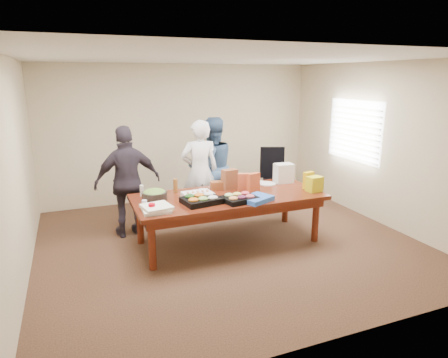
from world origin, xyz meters
name	(u,v)px	position (x,y,z in m)	size (l,w,h in m)	color
floor	(228,242)	(0.00, 0.00, -0.01)	(5.50, 5.00, 0.02)	#47301E
ceiling	(229,57)	(0.00, 0.00, 2.71)	(5.50, 5.00, 0.02)	white
wall_back	(182,133)	(0.00, 2.50, 1.35)	(5.50, 0.04, 2.70)	beige
wall_front	(337,207)	(0.00, -2.50, 1.35)	(5.50, 0.04, 2.70)	beige
wall_left	(16,172)	(-2.75, 0.00, 1.35)	(0.04, 5.00, 2.70)	beige
wall_right	(378,144)	(2.75, 0.00, 1.35)	(0.04, 5.00, 2.70)	beige
window_panel	(354,131)	(2.72, 0.60, 1.50)	(0.03, 1.40, 1.10)	white
window_blinds	(352,131)	(2.68, 0.60, 1.50)	(0.04, 1.36, 1.00)	beige
conference_table	(228,219)	(0.00, 0.00, 0.38)	(2.80, 1.20, 0.75)	#4C1C0F
office_chair	(277,180)	(1.47, 1.17, 0.55)	(0.56, 0.56, 1.10)	black
person_center	(200,172)	(-0.11, 1.00, 0.89)	(0.65, 0.42, 1.77)	white
person_right	(212,168)	(0.19, 1.23, 0.89)	(0.86, 0.67, 1.78)	#3A577E
person_left	(128,182)	(-1.34, 0.85, 0.87)	(1.02, 0.43, 1.75)	#29222B
veggie_tray	(201,200)	(-0.49, -0.21, 0.79)	(0.50, 0.39, 0.08)	black
fruit_tray	(239,199)	(0.03, -0.33, 0.78)	(0.46, 0.36, 0.07)	black
sheet_cake	(198,195)	(-0.46, 0.06, 0.79)	(0.42, 0.32, 0.07)	white
salad_bowl	(155,196)	(-1.06, 0.19, 0.81)	(0.36, 0.36, 0.12)	#2A2723
chip_bag_blue	(256,199)	(0.26, -0.41, 0.78)	(0.43, 0.33, 0.07)	blue
chip_bag_red	(253,183)	(0.41, 0.01, 0.90)	(0.20, 0.08, 0.29)	#BD4C25
chip_bag_yellow	(308,180)	(1.30, -0.13, 0.88)	(0.18, 0.07, 0.27)	yellow
chip_bag_orange	(244,182)	(0.30, 0.13, 0.89)	(0.18, 0.08, 0.27)	#D45A34
mayo_jar	(227,184)	(0.11, 0.34, 0.83)	(0.10, 0.10, 0.15)	beige
mustard_bottle	(236,182)	(0.26, 0.33, 0.84)	(0.06, 0.06, 0.18)	yellow
dressing_bottle	(175,186)	(-0.69, 0.42, 0.85)	(0.07, 0.07, 0.21)	brown
ranch_bottle	(142,191)	(-1.20, 0.42, 0.83)	(0.06, 0.06, 0.17)	silver
banana_bunch	(248,182)	(0.52, 0.43, 0.79)	(0.23, 0.14, 0.08)	#D3CA01
bread_loaf	(220,185)	(0.01, 0.35, 0.81)	(0.31, 0.13, 0.12)	brown
kraft_bag	(230,179)	(0.15, 0.31, 0.90)	(0.24, 0.14, 0.31)	brown
red_cup	(152,208)	(-1.21, -0.33, 0.81)	(0.09, 0.09, 0.12)	#BC0010
clear_cup_a	(144,204)	(-1.26, -0.09, 0.80)	(0.07, 0.07, 0.10)	white
clear_cup_b	(158,198)	(-1.03, 0.07, 0.80)	(0.07, 0.07, 0.10)	white
pizza_box_lower	(156,210)	(-1.15, -0.32, 0.77)	(0.35, 0.35, 0.04)	white
pizza_box_upper	(157,207)	(-1.14, -0.33, 0.81)	(0.35, 0.35, 0.04)	white
plate_a	(267,184)	(0.83, 0.33, 0.76)	(0.27, 0.27, 0.02)	silver
plate_b	(258,183)	(0.71, 0.43, 0.76)	(0.27, 0.27, 0.02)	silver
dip_bowl_a	(227,184)	(0.16, 0.45, 0.78)	(0.15, 0.15, 0.06)	white
dip_bowl_b	(203,191)	(-0.32, 0.24, 0.78)	(0.14, 0.14, 0.06)	beige
grocery_bag_white	(284,173)	(1.13, 0.34, 0.91)	(0.29, 0.21, 0.32)	white
grocery_bag_yellow	(314,184)	(1.30, -0.30, 0.87)	(0.23, 0.16, 0.23)	yellow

